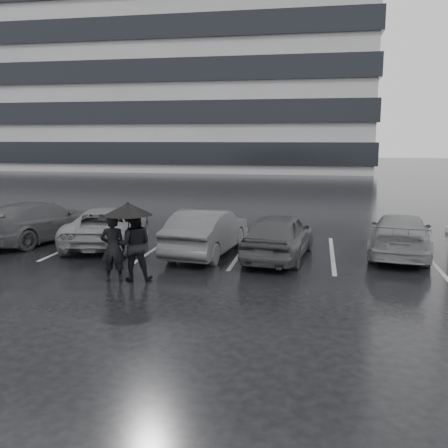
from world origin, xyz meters
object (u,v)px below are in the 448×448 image
car_west_c (40,221)px  pedestrian_left (113,248)px  car_main (279,236)px  car_west_a (207,232)px  pedestrian_right (134,245)px  car_west_b (108,226)px  car_east (400,235)px

car_west_c → pedestrian_left: (4.44, -4.17, 0.15)m
car_main → car_west_a: car_west_a is taller
car_main → pedestrian_right: bearing=48.3°
pedestrian_left → pedestrian_right: bearing=-171.4°
car_west_b → pedestrian_left: 4.39m
car_west_b → car_west_a: bearing=160.4°
car_main → car_west_a: (-2.20, 0.18, 0.01)m
car_west_c → pedestrian_left: pedestrian_left is taller
car_west_b → pedestrian_right: bearing=112.9°
car_west_b → pedestrian_right: size_ratio=2.52×
car_main → pedestrian_right: (-3.36, -2.94, 0.22)m
car_west_c → pedestrian_right: pedestrian_right is taller
car_main → pedestrian_right: pedestrian_right is taller
car_west_a → car_east: 5.85m
car_west_a → car_west_b: bearing=-3.8°
car_main → car_west_c: 8.35m
car_west_a → car_west_c: (-6.08, 0.86, -0.01)m
car_east → pedestrian_right: pedestrian_right is taller
car_west_c → pedestrian_left: size_ratio=2.83×
car_west_b → car_east: size_ratio=1.05×
car_east → pedestrian_left: size_ratio=2.58×
car_main → car_east: size_ratio=0.93×
car_main → pedestrian_left: (-3.84, -3.13, 0.15)m
car_west_b → car_east: (9.29, 0.25, -0.00)m
car_west_a → car_west_c: bearing=-1.4°
pedestrian_left → car_east: bearing=-163.9°
pedestrian_left → pedestrian_right: 0.52m
car_east → pedestrian_right: bearing=39.0°
car_west_b → pedestrian_right: 4.45m
car_west_b → pedestrian_left: pedestrian_left is taller
car_main → car_west_b: bearing=-1.1°
car_west_b → car_west_c: size_ratio=0.96×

